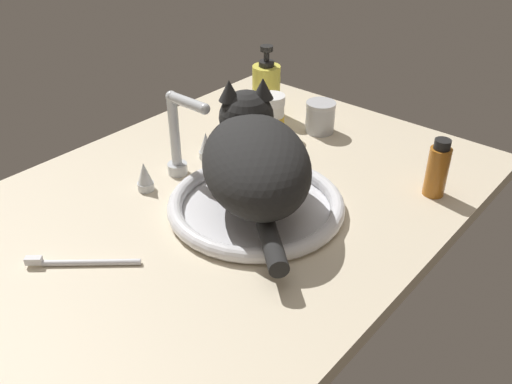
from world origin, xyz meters
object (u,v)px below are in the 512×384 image
Objects in this scene: faucet at (179,143)px; pill_bottle at (271,116)px; cat at (254,156)px; amber_bottle at (437,169)px; toothbrush at (81,262)px; metal_jar at (320,117)px; soap_pump_bottle at (266,89)px; sink_basin at (256,205)px.

faucet is 2.09× the size of pill_bottle.
cat is at bearing -85.82° from faucet.
cat is (1.34, -18.37, 3.08)cm from faucet.
amber_bottle is 0.81× the size of toothbrush.
pill_bottle reaches higher than metal_jar.
soap_pump_bottle is at bearing 80.89° from amber_bottle.
faucet reaches higher than sink_basin.
faucet is 34.36cm from soap_pump_bottle.
toothbrush is (-56.06, 33.34, -4.80)cm from amber_bottle.
soap_pump_bottle reaches higher than amber_bottle.
metal_jar reaches higher than sink_basin.
soap_pump_bottle is 1.81× the size of pill_bottle.
amber_bottle is at bearing -40.10° from sink_basin.
cat is 34.78cm from metal_jar.
metal_jar is 0.63× the size of amber_bottle.
soap_pump_bottle is at bearing 45.78° from pill_bottle.
metal_jar is at bearing 75.64° from amber_bottle.
sink_basin reaches higher than toothbrush.
soap_pump_bottle reaches higher than toothbrush.
faucet reaches higher than toothbrush.
amber_bottle is at bearing -43.53° from cat.
amber_bottle is at bearing -30.74° from toothbrush.
amber_bottle reaches higher than metal_jar.
sink_basin is at bearing -130.74° from cat.
amber_bottle is (-8.21, -32.05, 1.79)cm from metal_jar.
sink_basin is 2.26× the size of toothbrush.
cat is at bearing -17.27° from toothbrush.
sink_basin is 0.92× the size of cat.
soap_pump_bottle is (33.89, 25.58, 5.37)cm from sink_basin.
metal_jar is at bearing 14.22° from cat.
metal_jar is at bearing -42.99° from pill_bottle.
metal_jar is at bearing -1.15° from toothbrush.
amber_bottle is at bearing -89.90° from pill_bottle.
soap_pump_bottle is at bearing 9.48° from faucet.
toothbrush is at bearing -163.75° from faucet.
cat reaches higher than soap_pump_bottle.
faucet is 18.67cm from cat.
faucet is at bearing 16.25° from toothbrush.
metal_jar is 11.34cm from pill_bottle.
metal_jar is (34.45, 9.95, 2.42)cm from sink_basin.
faucet is (0.00, 19.93, 5.90)cm from sink_basin.
metal_jar is 0.76× the size of pill_bottle.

